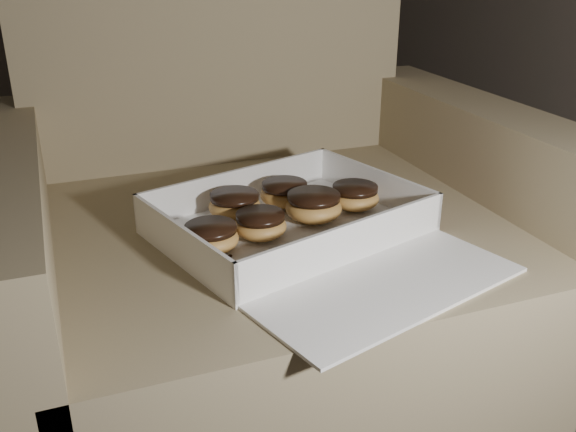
{
  "coord_description": "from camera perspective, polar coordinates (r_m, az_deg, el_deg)",
  "views": [
    {
      "loc": [
        0.59,
        -1.07,
        0.88
      ],
      "look_at": [
        0.92,
        -0.21,
        0.48
      ],
      "focal_mm": 40.0,
      "sensor_mm": 36.0,
      "label": 1
    }
  ],
  "objects": [
    {
      "name": "armchair",
      "position": [
        1.18,
        -2.19,
        -4.7
      ],
      "size": [
        0.96,
        0.81,
        1.0
      ],
      "color": "#867355",
      "rests_on": "floor"
    },
    {
      "name": "bakery_box",
      "position": [
        0.98,
        1.59,
        -1.5
      ],
      "size": [
        0.49,
        0.54,
        0.07
      ],
      "rotation": [
        0.0,
        0.0,
        0.29
      ],
      "color": "white",
      "rests_on": "armchair"
    },
    {
      "name": "donut_a",
      "position": [
        0.97,
        -2.46,
        -0.76
      ],
      "size": [
        0.08,
        0.08,
        0.04
      ],
      "color": "gold",
      "rests_on": "bakery_box"
    },
    {
      "name": "donut_b",
      "position": [
        1.04,
        -4.76,
        1.0
      ],
      "size": [
        0.08,
        0.08,
        0.04
      ],
      "color": "gold",
      "rests_on": "bakery_box"
    },
    {
      "name": "donut_c",
      "position": [
        1.03,
        2.3,
        0.88
      ],
      "size": [
        0.09,
        0.09,
        0.05
      ],
      "color": "gold",
      "rests_on": "bakery_box"
    },
    {
      "name": "donut_d",
      "position": [
        1.08,
        -0.32,
        2.04
      ],
      "size": [
        0.08,
        0.08,
        0.04
      ],
      "color": "gold",
      "rests_on": "bakery_box"
    },
    {
      "name": "donut_e",
      "position": [
        0.93,
        -6.87,
        -1.87
      ],
      "size": [
        0.08,
        0.08,
        0.04
      ],
      "color": "gold",
      "rests_on": "bakery_box"
    },
    {
      "name": "donut_f",
      "position": [
        1.08,
        5.96,
        1.76
      ],
      "size": [
        0.08,
        0.08,
        0.04
      ],
      "color": "gold",
      "rests_on": "bakery_box"
    },
    {
      "name": "crumb_a",
      "position": [
        0.97,
        4.34,
        -2.07
      ],
      "size": [
        0.01,
        0.01,
        0.0
      ],
      "primitive_type": "ellipsoid",
      "color": "black",
      "rests_on": "bakery_box"
    },
    {
      "name": "crumb_b",
      "position": [
        1.03,
        10.64,
        -0.79
      ],
      "size": [
        0.01,
        0.01,
        0.0
      ],
      "primitive_type": "ellipsoid",
      "color": "black",
      "rests_on": "bakery_box"
    },
    {
      "name": "crumb_c",
      "position": [
        1.05,
        10.74,
        -0.43
      ],
      "size": [
        0.01,
        0.01,
        0.0
      ],
      "primitive_type": "ellipsoid",
      "color": "black",
      "rests_on": "bakery_box"
    },
    {
      "name": "crumb_d",
      "position": [
        0.92,
        -5.19,
        -3.55
      ],
      "size": [
        0.01,
        0.01,
        0.0
      ],
      "primitive_type": "ellipsoid",
      "color": "black",
      "rests_on": "bakery_box"
    },
    {
      "name": "crumb_e",
      "position": [
        0.9,
        -4.13,
        -4.04
      ],
      "size": [
        0.01,
        0.01,
        0.0
      ],
      "primitive_type": "ellipsoid",
      "color": "black",
      "rests_on": "bakery_box"
    }
  ]
}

